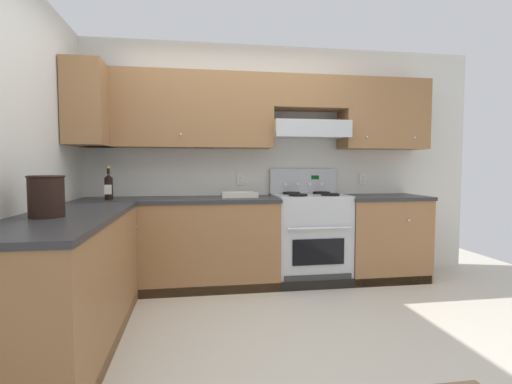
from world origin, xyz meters
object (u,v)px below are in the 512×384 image
at_px(stove, 310,237).
at_px(bowl, 239,195).
at_px(wine_bottle, 109,186).
at_px(bucket, 46,195).

distance_m(stove, bowl, 0.88).
relative_size(stove, bowl, 3.27).
height_order(stove, wine_bottle, wine_bottle).
bearing_deg(bucket, bowl, 45.19).
bearing_deg(bucket, wine_bottle, 85.36).
relative_size(stove, bucket, 4.59).
distance_m(bowl, bucket, 1.95).
relative_size(wine_bottle, bucket, 1.23).
bearing_deg(stove, bucket, -147.24).
xyz_separation_m(stove, bucket, (-2.12, -1.37, 0.57)).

